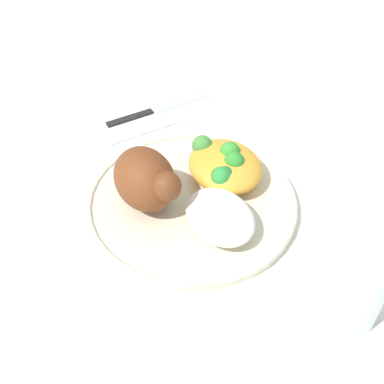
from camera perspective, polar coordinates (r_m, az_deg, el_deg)
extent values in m
plane|color=white|center=(0.65, 0.00, -1.54)|extent=(2.00, 2.00, 0.00)
cylinder|color=beige|center=(0.65, 0.00, -1.21)|extent=(0.28, 0.28, 0.01)
torus|color=beige|center=(0.64, 0.00, -0.87)|extent=(0.28, 0.28, 0.01)
ellipsoid|color=brown|center=(0.61, -5.60, 1.54)|extent=(0.09, 0.07, 0.08)
sphere|color=brown|center=(0.58, -3.00, 0.67)|extent=(0.04, 0.04, 0.04)
ellipsoid|color=white|center=(0.60, 3.32, -2.88)|extent=(0.10, 0.08, 0.03)
ellipsoid|color=gold|center=(0.66, 3.88, 3.08)|extent=(0.11, 0.10, 0.04)
sphere|color=green|center=(0.66, 4.42, 4.73)|extent=(0.03, 0.03, 0.03)
sphere|color=#328A2F|center=(0.64, 4.93, 3.60)|extent=(0.03, 0.03, 0.03)
sphere|color=#458838|center=(0.67, 1.20, 5.49)|extent=(0.03, 0.03, 0.03)
sphere|color=#2D6830|center=(0.63, 3.95, 1.93)|extent=(0.03, 0.03, 0.03)
sphere|color=#2E8E3A|center=(0.63, 3.38, 1.76)|extent=(0.03, 0.03, 0.03)
cube|color=silver|center=(0.77, -5.70, 7.04)|extent=(0.01, 0.11, 0.01)
cube|color=silver|center=(0.80, -1.10, 8.52)|extent=(0.02, 0.03, 0.00)
cube|color=black|center=(0.80, -7.33, 8.75)|extent=(0.01, 0.08, 0.01)
cube|color=#B2B2B7|center=(0.84, -1.29, 10.51)|extent=(0.02, 0.11, 0.00)
cylinder|color=silver|center=(0.54, 18.54, -10.73)|extent=(0.06, 0.06, 0.09)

